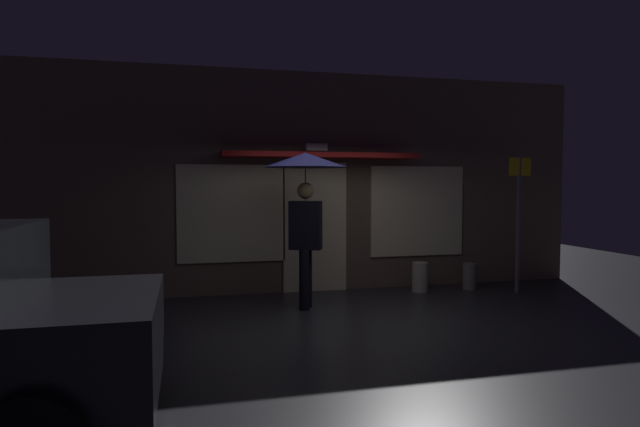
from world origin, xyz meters
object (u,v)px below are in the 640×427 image
(sidewalk_bollard, at_px, (420,277))
(sidewalk_bollard_2, at_px, (470,276))
(person_with_umbrella, at_px, (305,183))
(street_sign_post, at_px, (519,213))

(sidewalk_bollard, relative_size, sidewalk_bollard_2, 1.10)
(sidewalk_bollard, xyz_separation_m, sidewalk_bollard_2, (0.93, -0.03, -0.02))
(person_with_umbrella, height_order, sidewalk_bollard, person_with_umbrella)
(street_sign_post, xyz_separation_m, sidewalk_bollard_2, (-0.63, 0.46, -1.12))
(street_sign_post, xyz_separation_m, sidewalk_bollard, (-1.56, 0.48, -1.10))
(person_with_umbrella, xyz_separation_m, sidewalk_bollard_2, (3.09, 0.70, -1.62))
(sidewalk_bollard, bearing_deg, person_with_umbrella, -161.41)
(street_sign_post, distance_m, sidewalk_bollard_2, 1.36)
(person_with_umbrella, relative_size, sidewalk_bollard, 4.58)
(person_with_umbrella, distance_m, street_sign_post, 3.76)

